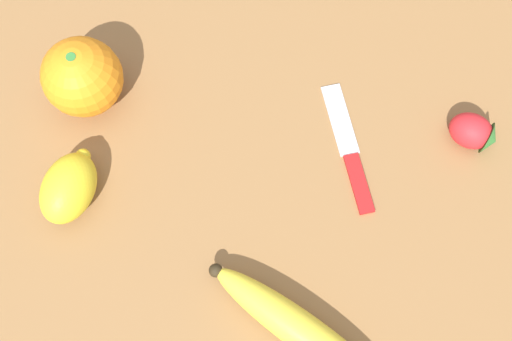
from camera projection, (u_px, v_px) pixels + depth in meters
The scene contains 6 objects.
ground_plane at pixel (241, 190), 0.64m from camera, with size 3.00×3.00×0.00m, color olive.
banana at pixel (305, 333), 0.58m from camera, with size 0.11×0.21×0.04m.
orange at pixel (82, 77), 0.64m from camera, with size 0.09×0.09×0.09m.
strawberry at pixel (474, 132), 0.64m from camera, with size 0.05×0.06×0.04m.
lemon at pixel (69, 187), 0.62m from camera, with size 0.08×0.06×0.05m.
paring_knife at pixel (350, 151), 0.65m from camera, with size 0.15×0.09×0.01m.
Camera 1 is at (-0.18, -0.07, 0.61)m, focal length 42.00 mm.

